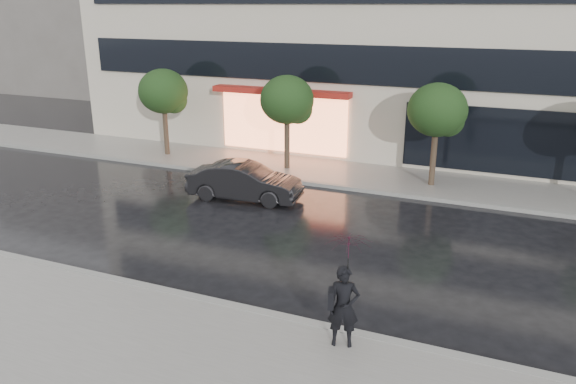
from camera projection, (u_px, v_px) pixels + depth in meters
The scene contains 11 objects.
ground at pixel (242, 288), 13.90m from camera, with size 120.00×120.00×0.00m, color black.
sidewalk_near at pixel (166, 359), 11.04m from camera, with size 60.00×4.50×0.12m, color slate.
sidewalk_far at pixel (357, 175), 22.84m from camera, with size 60.00×3.50×0.12m, color slate.
curb_near at pixel (222, 305), 13.00m from camera, with size 60.00×0.25×0.14m, color gray.
curb_far at pixel (344, 188), 21.31m from camera, with size 60.00×0.25×0.14m, color gray.
bg_building_left at pixel (78, 13), 45.00m from camera, with size 14.00×10.00×12.00m, color #59544F.
tree_far_west at pixel (165, 93), 25.02m from camera, with size 2.20×2.20×3.99m.
tree_mid_west at pixel (289, 102), 22.82m from camera, with size 2.20×2.20×3.99m.
tree_mid_east at pixel (439, 112), 20.61m from camera, with size 2.20×2.20×3.99m.
parked_car at pixel (245, 182), 20.02m from camera, with size 1.42×4.06×1.34m, color black.
pedestrian_with_umbrella at pixel (346, 276), 10.92m from camera, with size 1.15×1.16×2.40m.
Camera 1 is at (5.88, -11.00, 6.69)m, focal length 35.00 mm.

